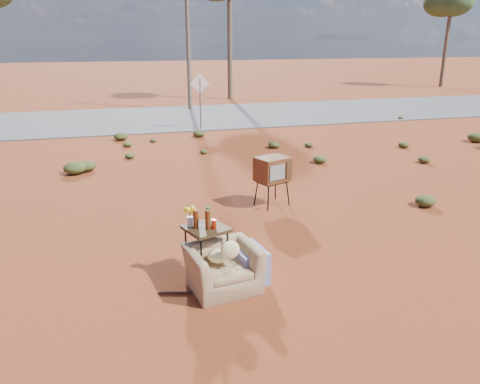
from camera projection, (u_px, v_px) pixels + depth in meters
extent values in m
plane|color=brown|center=(251.00, 269.00, 7.42)|extent=(140.00, 140.00, 0.00)
cube|color=#565659|center=(156.00, 118.00, 21.14)|extent=(140.00, 7.00, 0.04)
imported|color=#997853|center=(223.00, 261.00, 6.74)|extent=(1.08, 0.79, 0.87)
ellipsoid|color=#F8E897|center=(219.00, 256.00, 6.74)|extent=(0.31, 0.31, 0.18)
ellipsoid|color=#F8E897|center=(230.00, 250.00, 6.54)|extent=(0.28, 0.14, 0.28)
cube|color=navy|center=(249.00, 263.00, 7.06)|extent=(0.51, 0.70, 0.51)
cube|color=black|center=(272.00, 181.00, 10.11)|extent=(0.71, 0.63, 0.03)
cylinder|color=black|center=(268.00, 198.00, 9.88)|extent=(0.04, 0.04, 0.54)
cylinder|color=black|center=(288.00, 193.00, 10.18)|extent=(0.04, 0.04, 0.54)
cylinder|color=black|center=(256.00, 193.00, 10.20)|extent=(0.04, 0.04, 0.54)
cylinder|color=black|center=(275.00, 189.00, 10.50)|extent=(0.04, 0.04, 0.54)
cube|color=brown|center=(272.00, 169.00, 10.02)|extent=(0.81, 0.72, 0.52)
cube|color=slate|center=(277.00, 173.00, 9.76)|extent=(0.38, 0.16, 0.32)
cube|color=#472D19|center=(289.00, 170.00, 9.94)|extent=(0.15, 0.07, 0.37)
cube|color=#362513|center=(206.00, 229.00, 6.95)|extent=(0.73, 0.73, 0.05)
cylinder|color=black|center=(201.00, 263.00, 6.77)|extent=(0.03, 0.03, 0.80)
cylinder|color=black|center=(228.00, 255.00, 7.02)|extent=(0.03, 0.03, 0.80)
cylinder|color=black|center=(186.00, 251.00, 7.12)|extent=(0.03, 0.03, 0.80)
cylinder|color=black|center=(211.00, 244.00, 7.37)|extent=(0.03, 0.03, 0.80)
cylinder|color=#52220D|center=(196.00, 219.00, 6.86)|extent=(0.08, 0.08, 0.30)
cylinder|color=#52220D|center=(208.00, 219.00, 6.81)|extent=(0.08, 0.08, 0.32)
cylinder|color=#225125|center=(208.00, 215.00, 7.05)|extent=(0.07, 0.07, 0.27)
cylinder|color=red|center=(214.00, 224.00, 6.87)|extent=(0.07, 0.07, 0.15)
cylinder|color=silver|center=(190.00, 221.00, 6.95)|extent=(0.09, 0.09, 0.16)
ellipsoid|color=yellow|center=(190.00, 210.00, 6.90)|extent=(0.18, 0.18, 0.14)
cylinder|color=#482413|center=(210.00, 293.00, 6.70)|extent=(1.44, 0.44, 0.04)
cylinder|color=brown|center=(200.00, 104.00, 18.46)|extent=(0.06, 0.06, 2.00)
cube|color=silver|center=(200.00, 83.00, 18.21)|extent=(0.78, 0.04, 0.78)
cylinder|color=brown|center=(230.00, 37.00, 26.80)|extent=(0.28, 0.28, 7.00)
cylinder|color=brown|center=(446.00, 41.00, 33.91)|extent=(0.28, 0.28, 6.50)
ellipsoid|color=#3B562C|center=(452.00, 0.00, 33.05)|extent=(3.20, 3.20, 2.20)
cylinder|color=brown|center=(188.00, 27.00, 22.68)|extent=(0.20, 0.20, 8.00)
ellipsoid|color=#404920|center=(425.00, 201.00, 10.16)|extent=(0.44, 0.44, 0.24)
ellipsoid|color=#404920|center=(75.00, 168.00, 12.56)|extent=(0.60, 0.60, 0.33)
ellipsoid|color=#404920|center=(424.00, 160.00, 13.68)|extent=(0.36, 0.36, 0.20)
ellipsoid|color=#404920|center=(274.00, 145.00, 15.51)|extent=(0.40, 0.40, 0.22)
ellipsoid|color=#404920|center=(127.00, 144.00, 15.71)|extent=(0.30, 0.30, 0.17)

